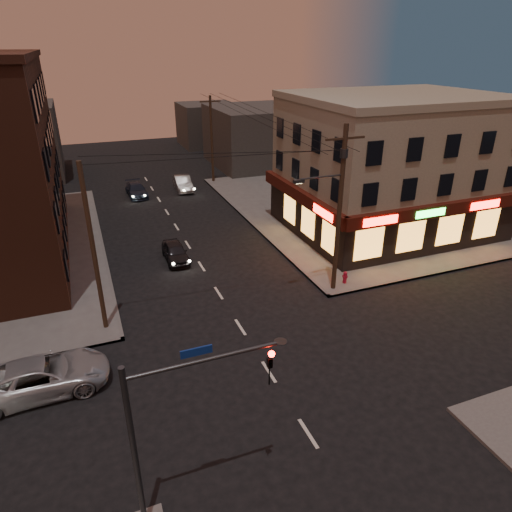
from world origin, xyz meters
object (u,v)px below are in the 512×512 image
sedan_near (175,252)px  fire_hydrant (345,277)px  sedan_far (136,190)px  suv_cross (42,376)px  sedan_mid (183,183)px

sedan_near → fire_hydrant: 11.92m
sedan_near → sedan_far: size_ratio=0.86×
suv_cross → fire_hydrant: bearing=-79.7°
suv_cross → sedan_near: 13.92m
sedan_near → sedan_far: 16.27m
suv_cross → sedan_near: bearing=-38.1°
sedan_far → fire_hydrant: size_ratio=5.51×
suv_cross → sedan_near: (8.32, 11.16, -0.15)m
sedan_mid → fire_hydrant: 24.66m
sedan_far → sedan_near: bearing=-90.1°
suv_cross → sedan_mid: bearing=-26.0°
sedan_mid → sedan_far: (-4.84, -0.39, -0.10)m
sedan_mid → suv_cross: bearing=-111.0°
sedan_mid → fire_hydrant: bearing=-75.1°
sedan_near → sedan_mid: bearing=75.8°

